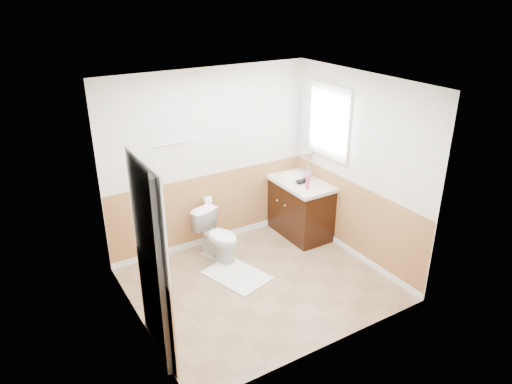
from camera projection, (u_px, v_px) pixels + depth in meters
floor at (260, 284)px, 5.94m from camera, size 3.00×3.00×0.00m
ceiling at (260, 84)px, 4.93m from camera, size 3.00×3.00×0.00m
wall_back at (210, 160)px, 6.45m from camera, size 3.00×0.00×3.00m
wall_front at (333, 242)px, 4.42m from camera, size 3.00×0.00×3.00m
wall_left at (132, 225)px, 4.73m from camera, size 0.00×3.00×3.00m
wall_right at (358, 169)px, 6.15m from camera, size 0.00×3.00×3.00m
wainscot_back at (212, 210)px, 6.75m from camera, size 3.00×0.00×3.00m
wainscot_front at (327, 306)px, 4.73m from camera, size 3.00×0.00×3.00m
wainscot_left at (141, 287)px, 5.03m from camera, size 0.00×2.60×2.60m
wainscot_right at (352, 221)px, 6.45m from camera, size 0.00×2.60×2.60m
toilet at (218, 236)px, 6.38m from camera, size 0.55×0.75×0.68m
bath_mat at (237, 275)px, 6.11m from camera, size 0.76×0.92×0.02m
vanity_cabinet at (297, 208)px, 7.05m from camera, size 0.55×1.10×0.80m
vanity_knob_left at (285, 205)px, 6.77m from camera, size 0.03×0.03×0.03m
vanity_knob_right at (277, 200)px, 6.93m from camera, size 0.03×0.03×0.03m
countertop at (298, 181)px, 6.88m from camera, size 0.60×1.15×0.05m
sink_basin at (293, 176)px, 6.98m from camera, size 0.36×0.36×0.02m
faucet at (303, 170)px, 7.04m from camera, size 0.02×0.02×0.14m
lotion_bottle at (308, 182)px, 6.51m from camera, size 0.05×0.05×0.22m
soap_dispenser at (308, 173)px, 6.85m from camera, size 0.10×0.10×0.20m
hair_dryer_body at (302, 181)px, 6.72m from camera, size 0.14×0.07×0.07m
hair_dryer_handle at (298, 182)px, 6.76m from camera, size 0.03×0.03×0.07m
mirror_panel at (306, 127)px, 6.88m from camera, size 0.02×0.35×0.90m
window_frame at (329, 122)px, 6.39m from camera, size 0.04×0.80×1.00m
window_glass at (330, 121)px, 6.40m from camera, size 0.01×0.70×0.90m
door at (160, 263)px, 4.51m from camera, size 0.29×0.78×2.04m
door_frame at (152, 264)px, 4.47m from camera, size 0.02×0.92×2.10m
door_knob at (154, 252)px, 4.83m from camera, size 0.06×0.06×0.06m
towel_bar at (172, 143)px, 6.01m from camera, size 0.62×0.02×0.02m
tp_holder_bar at (207, 200)px, 6.57m from camera, size 0.14×0.02×0.02m
tp_roll at (207, 200)px, 6.57m from camera, size 0.10×0.11×0.11m
tp_sheet at (208, 207)px, 6.62m from camera, size 0.10×0.01×0.16m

